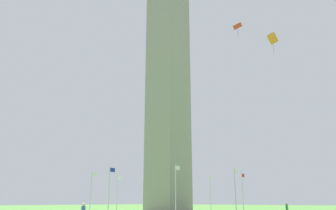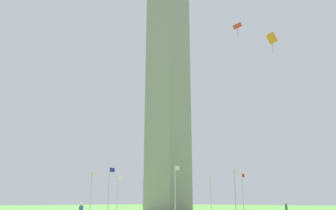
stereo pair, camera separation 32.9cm
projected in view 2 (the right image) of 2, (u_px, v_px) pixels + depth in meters
obelisk_monument at (168, 62)px, 70.01m from camera, size 6.50×6.50×59.11m
flagpole_n at (211, 191)px, 73.34m from camera, size 1.12×0.14×7.13m
flagpole_ne at (164, 192)px, 76.60m from camera, size 1.12×0.14×7.13m
flagpole_e at (118, 191)px, 71.93m from camera, size 1.12×0.14×7.13m
flagpole_se at (91, 190)px, 62.07m from camera, size 1.12×0.14×7.13m
flagpole_s at (109, 188)px, 52.79m from camera, size 1.12×0.14×7.13m
flagpole_sw at (175, 187)px, 49.53m from camera, size 1.12×0.14×7.13m
flagpole_w at (235, 188)px, 54.20m from camera, size 1.12×0.14×7.13m
flagpole_nw at (243, 190)px, 64.06m from camera, size 1.12×0.14×7.13m
person_green_shirt at (287, 210)px, 44.18m from camera, size 0.32×0.32×1.70m
kite_red_diamond at (237, 26)px, 62.33m from camera, size 1.95×1.90×2.46m
kite_orange_box at (272, 38)px, 44.64m from camera, size 1.50×1.24×2.87m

